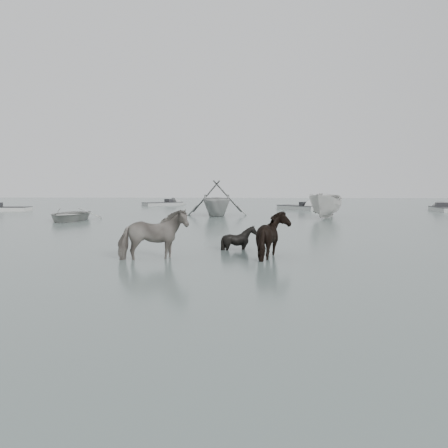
{
  "coord_description": "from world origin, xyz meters",
  "views": [
    {
      "loc": [
        -0.06,
        -13.26,
        2.2
      ],
      "look_at": [
        -0.88,
        0.58,
        1.0
      ],
      "focal_mm": 35.0,
      "sensor_mm": 36.0,
      "label": 1
    }
  ],
  "objects": [
    {
      "name": "pony_pinto",
      "position": [
        -2.96,
        -0.4,
        0.87
      ],
      "size": [
        2.24,
        1.57,
        1.73
      ],
      "primitive_type": "imported",
      "rotation": [
        0.0,
        0.0,
        1.92
      ],
      "color": "black",
      "rests_on": "ground"
    },
    {
      "name": "pony_dark",
      "position": [
        0.74,
        0.26,
        0.85
      ],
      "size": [
        1.75,
        1.94,
        1.7
      ],
      "primitive_type": "imported",
      "rotation": [
        0.0,
        0.0,
        1.77
      ],
      "color": "black",
      "rests_on": "ground"
    },
    {
      "name": "skiff_port",
      "position": [
        17.15,
        26.23,
        0.38
      ],
      "size": [
        2.02,
        5.74,
        0.75
      ],
      "primitive_type": null,
      "rotation": [
        0.0,
        0.0,
        1.5
      ],
      "color": "#AEB1AE",
      "rests_on": "ground"
    },
    {
      "name": "boat_small",
      "position": [
        5.23,
        17.24,
        0.94
      ],
      "size": [
        3.56,
        5.22,
        1.89
      ],
      "primitive_type": "imported",
      "rotation": [
        0.0,
        0.0,
        -0.39
      ],
      "color": "beige",
      "rests_on": "ground"
    },
    {
      "name": "skiff_outer",
      "position": [
        -21.86,
        24.31,
        0.38
      ],
      "size": [
        5.95,
        1.71,
        0.75
      ],
      "primitive_type": null,
      "rotation": [
        0.0,
        0.0,
        3.16
      ],
      "color": "silver",
      "rests_on": "ground"
    },
    {
      "name": "rowboat_trail",
      "position": [
        -2.51,
        19.24,
        1.39
      ],
      "size": [
        4.87,
        5.55,
        2.79
      ],
      "primitive_type": "imported",
      "rotation": [
        0.0,
        0.0,
        3.2
      ],
      "color": "#A2A5A2",
      "rests_on": "ground"
    },
    {
      "name": "pony_black",
      "position": [
        -0.42,
        1.89,
        0.59
      ],
      "size": [
        1.35,
        1.28,
        1.19
      ],
      "primitive_type": "imported",
      "rotation": [
        0.0,
        0.0,
        1.21
      ],
      "color": "black",
      "rests_on": "ground"
    },
    {
      "name": "skiff_far",
      "position": [
        -10.01,
        36.08,
        0.38
      ],
      "size": [
        5.83,
        5.29,
        0.75
      ],
      "primitive_type": null,
      "rotation": [
        0.0,
        0.0,
        0.7
      ],
      "color": "#989B99",
      "rests_on": "ground"
    },
    {
      "name": "ground",
      "position": [
        0.0,
        0.0,
        0.0
      ],
      "size": [
        140.0,
        140.0,
        0.0
      ],
      "primitive_type": "plane",
      "color": "#556560",
      "rests_on": "ground"
    },
    {
      "name": "rowboat_lead",
      "position": [
        -11.6,
        14.0,
        0.48
      ],
      "size": [
        3.69,
        4.92,
        0.97
      ],
      "primitive_type": "imported",
      "rotation": [
        0.0,
        0.0,
        0.08
      ],
      "color": "#B4B4AF",
      "rests_on": "ground"
    },
    {
      "name": "skiff_mid",
      "position": [
        4.61,
        28.63,
        0.38
      ],
      "size": [
        5.22,
        5.48,
        0.75
      ],
      "primitive_type": null,
      "rotation": [
        0.0,
        0.0,
        -0.83
      ],
      "color": "#ABADAB",
      "rests_on": "ground"
    }
  ]
}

